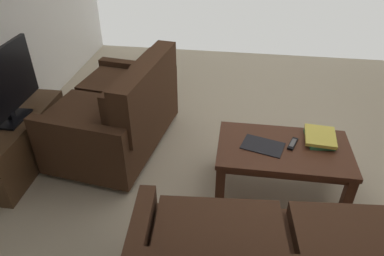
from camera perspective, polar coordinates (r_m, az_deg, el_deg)
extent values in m
cube|color=#B7A88E|center=(3.30, 14.39, -6.91)|extent=(5.46, 5.49, 0.01)
cylinder|color=black|center=(2.57, -3.41, -19.49)|extent=(0.05, 0.05, 0.06)
cube|color=#472B1C|center=(1.99, 4.37, -19.60)|extent=(0.78, 0.78, 0.10)
cylinder|color=black|center=(4.08, -13.51, 2.52)|extent=(0.06, 0.06, 0.06)
cylinder|color=black|center=(3.45, -20.65, -5.38)|extent=(0.06, 0.06, 0.06)
cylinder|color=black|center=(3.81, -3.95, 1.02)|extent=(0.06, 0.06, 0.06)
cylinder|color=black|center=(3.12, -9.71, -8.00)|extent=(0.06, 0.06, 0.06)
cube|color=#422819|center=(3.46, -12.31, 1.04)|extent=(0.98, 1.20, 0.40)
cube|color=#422819|center=(3.55, -11.12, 6.79)|extent=(0.80, 0.61, 0.10)
cube|color=#422819|center=(3.14, -15.39, 2.29)|extent=(0.80, 0.61, 0.10)
cube|color=#422819|center=(3.12, -7.27, 6.14)|extent=(0.33, 1.11, 0.49)
cube|color=#422819|center=(3.38, -7.25, 8.47)|extent=(0.19, 0.51, 0.35)
cube|color=#422819|center=(2.94, -11.27, 3.96)|extent=(0.19, 0.51, 0.35)
cube|color=#422819|center=(3.88, -8.51, 6.54)|extent=(0.84, 0.21, 0.56)
cube|color=#422819|center=(3.01, -17.51, -3.83)|extent=(0.84, 0.21, 0.56)
cube|color=#4C2819|center=(2.85, 14.59, -3.35)|extent=(1.02, 0.60, 0.04)
cube|color=#4C2819|center=(2.87, 14.46, -4.07)|extent=(0.94, 0.54, 0.05)
cube|color=#4C2819|center=(3.27, 21.86, -4.29)|extent=(0.07, 0.07, 0.40)
cube|color=#4C2819|center=(3.16, 5.27, -3.10)|extent=(0.07, 0.07, 0.40)
cube|color=#4C2819|center=(2.90, 23.64, -10.50)|extent=(0.07, 0.07, 0.40)
cube|color=#4C2819|center=(2.76, 4.56, -9.44)|extent=(0.07, 0.07, 0.40)
cube|color=#4C331E|center=(3.49, -25.91, -2.05)|extent=(0.39, 1.12, 0.47)
cube|color=black|center=(3.55, -27.30, -1.91)|extent=(0.04, 0.95, 0.28)
cube|color=black|center=(3.45, -26.80, -2.78)|extent=(0.20, 0.24, 0.06)
cube|color=black|center=(3.37, -26.93, 1.34)|extent=(0.21, 0.32, 0.02)
cube|color=black|center=(3.35, -27.10, 1.92)|extent=(0.04, 0.06, 0.06)
cube|color=black|center=(3.23, -28.38, 6.12)|extent=(0.05, 0.92, 0.53)
cube|color=#337F51|center=(2.98, 19.77, -1.70)|extent=(0.21, 0.28, 0.03)
cube|color=#E0CC4C|center=(2.97, 19.95, -1.25)|extent=(0.26, 0.30, 0.03)
cube|color=black|center=(2.87, 15.88, -2.45)|extent=(0.10, 0.17, 0.02)
cube|color=#59595B|center=(2.87, 15.91, -2.28)|extent=(0.07, 0.11, 0.00)
cube|color=black|center=(2.81, 11.31, -2.81)|extent=(0.36, 0.28, 0.01)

